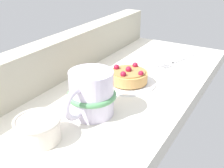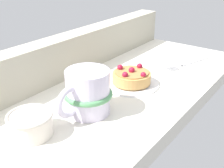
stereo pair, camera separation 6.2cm
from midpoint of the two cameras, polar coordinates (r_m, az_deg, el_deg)
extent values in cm
cube|color=silver|center=(67.01, -3.02, -2.78)|extent=(87.82, 36.35, 3.82)
cube|color=#B2AD99|center=(73.09, -13.33, 5.07)|extent=(86.06, 5.60, 10.29)
cylinder|color=white|center=(69.00, 0.76, 0.25)|extent=(13.42, 13.42, 0.76)
cylinder|color=white|center=(69.08, 0.76, 0.11)|extent=(7.38, 7.38, 0.38)
cylinder|color=tan|center=(68.34, 0.77, 1.46)|extent=(9.32, 9.32, 2.43)
cylinder|color=#A37942|center=(67.80, 0.78, 2.51)|extent=(8.20, 8.20, 0.30)
sphere|color=maroon|center=(67.59, 0.78, 2.93)|extent=(1.49, 1.49, 1.49)
sphere|color=maroon|center=(70.37, 2.24, 3.81)|extent=(1.40, 1.40, 1.40)
sphere|color=maroon|center=(68.91, -1.66, 3.37)|extent=(1.43, 1.43, 1.43)
sphere|color=maroon|center=(64.93, -0.42, 1.95)|extent=(1.39, 1.39, 1.39)
sphere|color=maroon|center=(65.70, 3.23, 2.09)|extent=(1.32, 1.32, 1.32)
cylinder|color=silver|center=(55.27, -7.36, -1.90)|extent=(8.70, 8.70, 9.09)
torus|color=#569960|center=(55.47, -7.33, -2.31)|extent=(9.83, 9.83, 1.09)
torus|color=silver|center=(51.77, -10.86, -4.18)|extent=(6.22, 1.14, 6.22)
cube|color=#B7B7BC|center=(87.47, 12.63, 5.13)|extent=(12.02, 4.41, 0.60)
cube|color=#B7B7BC|center=(82.76, 10.08, 4.19)|extent=(1.31, 0.90, 0.60)
cube|color=#B7B7BC|center=(80.84, 7.92, 3.82)|extent=(3.41, 1.29, 0.60)
cube|color=#B7B7BC|center=(80.41, 8.31, 3.68)|extent=(3.41, 1.29, 0.60)
cube|color=#B7B7BC|center=(79.98, 8.71, 3.53)|extent=(3.41, 1.29, 0.60)
cube|color=#B7B7BC|center=(79.56, 9.12, 3.38)|extent=(3.41, 1.29, 0.60)
cylinder|color=silver|center=(51.08, -18.16, -8.96)|extent=(7.69, 7.69, 3.90)
torus|color=beige|center=(50.05, -18.46, -7.11)|extent=(8.13, 8.13, 0.60)
camera|label=1|loc=(0.03, -92.86, -1.36)|focal=45.09mm
camera|label=2|loc=(0.03, 87.14, 1.36)|focal=45.09mm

